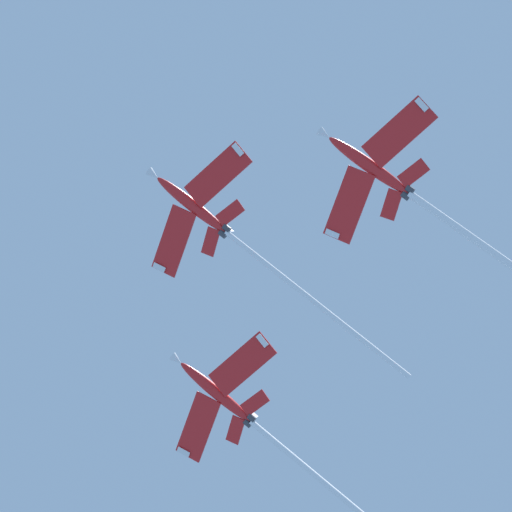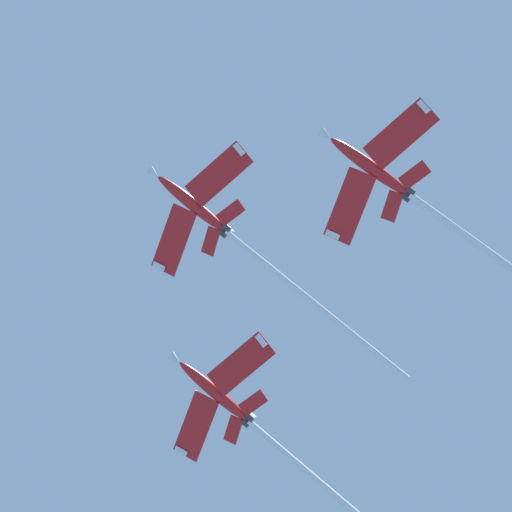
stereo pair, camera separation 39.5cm
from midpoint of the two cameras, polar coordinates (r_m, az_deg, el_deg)
name	(u,v)px [view 1 (the left image)]	position (r m, az deg, el deg)	size (l,w,h in m)	color
jet_lead	(220,227)	(116.29, -2.19, 1.83)	(34.88, 24.90, 18.19)	red
jet_left_wing	(430,209)	(109.55, 11.00, 2.95)	(38.90, 27.81, 18.94)	red
jet_right_wing	(253,423)	(117.81, -0.10, -10.45)	(37.25, 26.48, 18.86)	red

